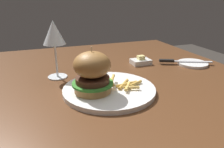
% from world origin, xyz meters
% --- Properties ---
extents(dining_table, '(1.14, 0.95, 0.74)m').
position_xyz_m(dining_table, '(0.00, 0.00, 0.65)').
color(dining_table, '#56331C').
rests_on(dining_table, ground).
extents(main_plate, '(0.28, 0.28, 0.01)m').
position_xyz_m(main_plate, '(0.03, -0.16, 0.75)').
color(main_plate, white).
rests_on(main_plate, dining_table).
extents(burger_sandwich, '(0.12, 0.12, 0.13)m').
position_xyz_m(burger_sandwich, '(-0.02, -0.17, 0.81)').
color(burger_sandwich, '#B78447').
rests_on(burger_sandwich, main_plate).
extents(fries_pile, '(0.11, 0.10, 0.02)m').
position_xyz_m(fries_pile, '(0.07, -0.17, 0.76)').
color(fries_pile, gold).
rests_on(fries_pile, main_plate).
extents(wine_glass, '(0.07, 0.07, 0.20)m').
position_xyz_m(wine_glass, '(-0.10, 0.02, 0.89)').
color(wine_glass, silver).
rests_on(wine_glass, dining_table).
extents(bread_plate, '(0.12, 0.12, 0.01)m').
position_xyz_m(bread_plate, '(0.44, -0.03, 0.74)').
color(bread_plate, white).
rests_on(bread_plate, dining_table).
extents(table_knife, '(0.20, 0.10, 0.01)m').
position_xyz_m(table_knife, '(0.40, -0.01, 0.75)').
color(table_knife, silver).
rests_on(table_knife, bread_plate).
extents(butter_dish, '(0.08, 0.06, 0.04)m').
position_xyz_m(butter_dish, '(0.24, 0.05, 0.75)').
color(butter_dish, white).
rests_on(butter_dish, dining_table).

